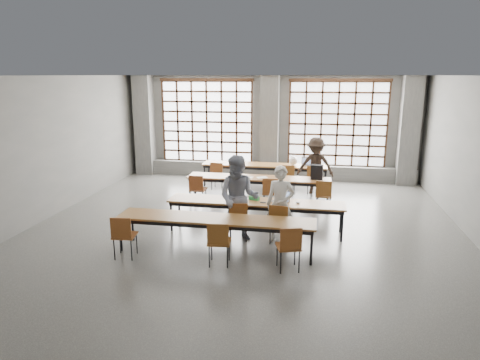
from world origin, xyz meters
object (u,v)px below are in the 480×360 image
desk_row_d (216,221)px  red_pouch (125,233)px  green_box (254,198)px  chair_back_mid (288,176)px  chair_mid_centre (270,190)px  chair_near_mid (219,239)px  plastic_bag (293,161)px  desk_row_a (265,166)px  mouse (298,203)px  chair_back_right (314,177)px  student_back (316,166)px  desk_row_c (256,204)px  chair_mid_right (324,193)px  chair_front_right (279,220)px  chair_near_left (123,233)px  laptop_front (282,198)px  chair_back_left (218,173)px  desk_row_b (259,179)px  student_female (239,198)px  student_male (280,204)px  phone (263,202)px  chair_front_left (238,217)px  laptop_back (307,163)px  backpack (317,172)px  chair_mid_left (197,187)px  chair_near_right (289,244)px

desk_row_d → red_pouch: 1.79m
green_box → red_pouch: 3.00m
chair_back_mid → chair_mid_centre: (-0.35, -1.79, 0.00)m
chair_near_mid → plastic_bag: bearing=80.4°
desk_row_a → mouse: bearing=-73.2°
chair_back_right → chair_near_mid: size_ratio=1.00×
chair_mid_centre → red_pouch: chair_mid_centre is taller
chair_back_mid → student_back: bearing=9.1°
desk_row_c → green_box: green_box is taller
mouse → chair_mid_right: bearing=70.8°
chair_front_right → chair_near_left: (-2.91, -1.30, 0.00)m
chair_front_right → mouse: 0.74m
chair_back_mid → laptop_front: laptop_front is taller
mouse → chair_back_left: bearing=127.2°
student_back → desk_row_a: bearing=170.5°
desk_row_b → chair_near_mid: size_ratio=4.55×
chair_mid_centre → student_back: student_back is taller
desk_row_d → desk_row_b: bearing=84.0°
student_female → chair_front_right: bearing=-6.2°
desk_row_a → desk_row_b: (0.04, -1.79, 0.00)m
chair_back_mid → student_male: (0.10, -3.97, 0.30)m
red_pouch → chair_back_left: bearing=83.3°
desk_row_d → phone: bearing=56.1°
chair_front_left → laptop_back: bearing=74.6°
green_box → backpack: size_ratio=0.62×
desk_row_b → chair_back_left: 1.86m
chair_mid_centre → backpack: 1.43m
chair_near_mid → green_box: bearing=79.6°
desk_row_b → red_pouch: 4.66m
chair_near_left → chair_back_mid: bearing=62.4°
chair_mid_right → desk_row_c: bearing=-132.5°
desk_row_d → chair_back_left: size_ratio=4.55×
mouse → chair_mid_centre: bearing=115.1°
chair_near_mid → chair_mid_left: bearing=111.6°
chair_back_mid → laptop_front: bearing=-88.7°
chair_mid_centre → laptop_back: (0.90, 2.53, 0.25)m
desk_row_c → chair_near_right: (0.89, -1.93, -0.13)m
student_back → backpack: size_ratio=4.27×
red_pouch → mouse: bearing=29.2°
chair_mid_left → plastic_bag: plastic_bag is taller
desk_row_b → chair_front_right: 3.06m
desk_row_b → chair_front_right: chair_front_right is taller
chair_near_left → laptop_front: (2.89, 2.04, 0.25)m
chair_front_left → student_male: 0.94m
red_pouch → student_female: bearing=33.7°
chair_near_left → plastic_bag: plastic_bag is taller
desk_row_b → chair_near_left: chair_near_left is taller
desk_row_b → chair_mid_centre: (0.40, -0.63, -0.13)m
backpack → chair_near_mid: bearing=-106.4°
chair_front_right → red_pouch: chair_front_right is taller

